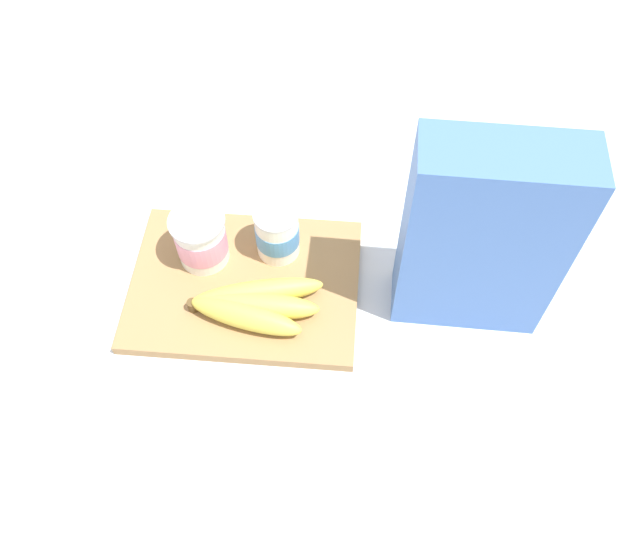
# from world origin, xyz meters

# --- Properties ---
(ground_plane) EXTENTS (2.40, 2.40, 0.00)m
(ground_plane) POSITION_xyz_m (0.00, 0.00, 0.00)
(ground_plane) COLOR silver
(cutting_board) EXTENTS (0.32, 0.23, 0.02)m
(cutting_board) POSITION_xyz_m (0.00, 0.00, 0.01)
(cutting_board) COLOR #A37A4C
(cutting_board) RESTS_ON ground_plane
(cereal_box) EXTENTS (0.19, 0.08, 0.30)m
(cereal_box) POSITION_xyz_m (0.30, -0.00, 0.15)
(cereal_box) COLOR #4770B7
(cereal_box) RESTS_ON ground_plane
(yogurt_cup_front) EXTENTS (0.08, 0.08, 0.08)m
(yogurt_cup_front) POSITION_xyz_m (-0.06, 0.04, 0.06)
(yogurt_cup_front) COLOR white
(yogurt_cup_front) RESTS_ON cutting_board
(yogurt_cup_back) EXTENTS (0.06, 0.06, 0.08)m
(yogurt_cup_back) POSITION_xyz_m (0.04, 0.06, 0.06)
(yogurt_cup_back) COLOR white
(yogurt_cup_back) RESTS_ON cutting_board
(banana_bunch) EXTENTS (0.18, 0.11, 0.04)m
(banana_bunch) POSITION_xyz_m (0.02, -0.05, 0.04)
(banana_bunch) COLOR #DCCA49
(banana_bunch) RESTS_ON cutting_board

